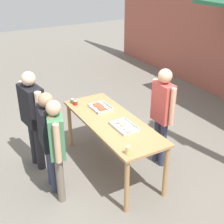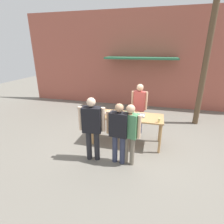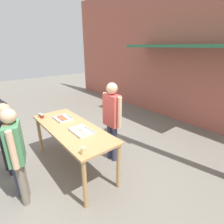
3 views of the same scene
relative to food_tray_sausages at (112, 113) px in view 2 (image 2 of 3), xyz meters
The scene contains 13 objects.
ground_plane 1.06m from the food_tray_sausages, ahead, with size 24.00×24.00×0.00m, color slate.
building_facade_back 4.18m from the food_tray_sausages, 83.10° to the left, with size 12.00×1.11×4.50m.
serving_table 0.50m from the food_tray_sausages, ahead, with size 2.13×0.81×0.93m.
food_tray_sausages is the anchor object (origin of this frame).
food_tray_buns 0.78m from the food_tray_sausages, ahead, with size 0.45×0.30×0.06m.
condiment_jar_mustard 0.56m from the food_tray_sausages, 144.08° to the right, with size 0.08×0.08×0.08m.
condiment_jar_ketchup 0.47m from the food_tray_sausages, 137.87° to the right, with size 0.08×0.08×0.08m.
beer_cup 1.44m from the food_tray_sausages, 13.17° to the right, with size 0.07×0.07×0.12m.
person_server_behind_table 1.07m from the food_tray_sausages, 45.08° to the left, with size 0.54×0.23×1.74m.
person_customer_holding_hotdog 1.14m from the food_tray_sausages, 101.89° to the right, with size 0.68×0.32×1.72m.
person_customer_with_cup 1.29m from the food_tray_sausages, 55.94° to the right, with size 0.53×0.31×1.60m.
person_customer_waiting_in_line 1.18m from the food_tray_sausages, 67.33° to the right, with size 0.65×0.30×1.61m.
utility_pole 4.14m from the food_tray_sausages, 36.62° to the left, with size 1.10×0.20×5.85m.
Camera 2 is at (0.77, -4.83, 2.83)m, focal length 28.00 mm.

